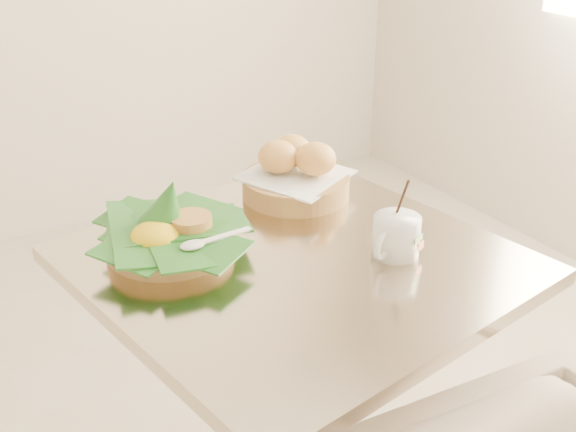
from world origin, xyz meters
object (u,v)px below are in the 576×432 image
cafe_table (296,356)px  rice_basket (169,231)px  coffee_mug (396,235)px  bread_basket (295,174)px

cafe_table → rice_basket: size_ratio=2.76×
rice_basket → coffee_mug: (0.34, -0.23, 0.00)m
cafe_table → rice_basket: 0.35m
bread_basket → coffee_mug: size_ratio=1.74×
rice_basket → coffee_mug: 0.41m
cafe_table → bread_basket: size_ratio=3.09×
coffee_mug → rice_basket: bearing=146.4°
rice_basket → bread_basket: rice_basket is taller
cafe_table → bread_basket: bearing=58.8°
rice_basket → coffee_mug: size_ratio=1.95×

